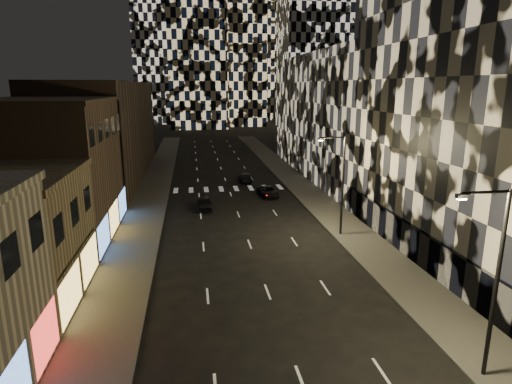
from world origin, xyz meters
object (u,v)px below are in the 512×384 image
object	(u,v)px
streetlight_near	(493,272)
car_dark_oncoming	(245,177)
car_dark_rightlane	(268,192)
car_dark_midlane	(205,203)
streetlight_far	(340,179)

from	to	relation	value
streetlight_near	car_dark_oncoming	distance (m)	44.64
streetlight_near	car_dark_oncoming	bearing A→B (deg)	97.24
car_dark_oncoming	car_dark_rightlane	bearing A→B (deg)	102.69
car_dark_oncoming	car_dark_midlane	bearing A→B (deg)	66.78
car_dark_oncoming	car_dark_rightlane	size ratio (longest dim) A/B	0.99
car_dark_oncoming	streetlight_near	bearing A→B (deg)	98.78
car_dark_midlane	car_dark_rightlane	size ratio (longest dim) A/B	0.91
streetlight_near	car_dark_midlane	size ratio (longest dim) A/B	2.22
car_dark_rightlane	car_dark_oncoming	bearing A→B (deg)	96.13
streetlight_near	car_dark_oncoming	world-z (taller)	streetlight_near
streetlight_near	car_dark_oncoming	size ratio (longest dim) A/B	2.04
car_dark_oncoming	car_dark_rightlane	xyz separation A→B (m)	(1.75, -8.88, -0.02)
car_dark_rightlane	streetlight_far	bearing A→B (deg)	-80.78
car_dark_rightlane	car_dark_midlane	bearing A→B (deg)	-154.66
car_dark_midlane	streetlight_near	bearing A→B (deg)	-67.72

